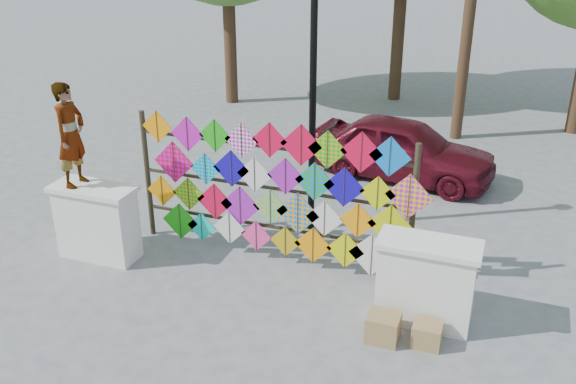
% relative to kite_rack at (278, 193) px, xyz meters
% --- Properties ---
extents(ground, '(80.00, 80.00, 0.00)m').
position_rel_kite_rack_xyz_m(ground, '(-0.15, -0.72, -1.22)').
color(ground, gray).
rests_on(ground, ground).
extents(parapet_left, '(1.40, 0.65, 1.28)m').
position_rel_kite_rack_xyz_m(parapet_left, '(-2.85, -0.92, -0.57)').
color(parapet_left, white).
rests_on(parapet_left, ground).
extents(parapet_right, '(1.40, 0.65, 1.28)m').
position_rel_kite_rack_xyz_m(parapet_right, '(2.55, -0.92, -0.57)').
color(parapet_right, white).
rests_on(parapet_right, ground).
extents(kite_rack, '(4.97, 0.24, 2.41)m').
position_rel_kite_rack_xyz_m(kite_rack, '(0.00, 0.00, 0.00)').
color(kite_rack, '#2D2619').
rests_on(kite_rack, ground).
extents(vendor_woman, '(0.42, 0.63, 1.69)m').
position_rel_kite_rack_xyz_m(vendor_woman, '(-3.13, -0.92, 0.91)').
color(vendor_woman, '#99999E').
rests_on(vendor_woman, parapet_left).
extents(sedan, '(4.08, 2.11, 1.33)m').
position_rel_kite_rack_xyz_m(sedan, '(1.25, 4.22, -0.55)').
color(sedan, '#540E1B').
rests_on(sedan, ground).
extents(lamppost, '(0.28, 0.28, 4.46)m').
position_rel_kite_rack_xyz_m(lamppost, '(0.15, 1.28, 1.47)').
color(lamppost, black).
rests_on(lamppost, ground).
extents(cardboard_box_near, '(0.44, 0.39, 0.39)m').
position_rel_kite_rack_xyz_m(cardboard_box_near, '(2.11, -1.54, -1.02)').
color(cardboard_box_near, olive).
rests_on(cardboard_box_near, ground).
extents(cardboard_box_far, '(0.39, 0.36, 0.32)m').
position_rel_kite_rack_xyz_m(cardboard_box_far, '(2.69, -1.43, -1.06)').
color(cardboard_box_far, olive).
rests_on(cardboard_box_far, ground).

